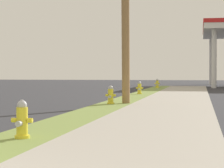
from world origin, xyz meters
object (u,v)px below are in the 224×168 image
object	(u,v)px
fire_hydrant_third	(139,88)
fire_hydrant_fourth	(157,84)
fire_hydrant_nearest	(22,121)
fire_hydrant_second	(111,96)

from	to	relation	value
fire_hydrant_third	fire_hydrant_fourth	size ratio (longest dim) A/B	1.00
fire_hydrant_nearest	fire_hydrant_third	size ratio (longest dim) A/B	1.00
fire_hydrant_nearest	fire_hydrant_second	distance (m)	10.14
fire_hydrant_second	fire_hydrant_third	xyz separation A→B (m)	(0.04, 8.84, 0.00)
fire_hydrant_nearest	fire_hydrant_fourth	world-z (taller)	same
fire_hydrant_third	fire_hydrant_nearest	bearing A→B (deg)	-89.57
fire_hydrant_nearest	fire_hydrant_fourth	distance (m)	29.95
fire_hydrant_nearest	fire_hydrant_second	size ratio (longest dim) A/B	1.00
fire_hydrant_fourth	fire_hydrant_second	bearing A→B (deg)	-90.26
fire_hydrant_third	fire_hydrant_fourth	xyz separation A→B (m)	(0.05, 10.97, 0.00)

